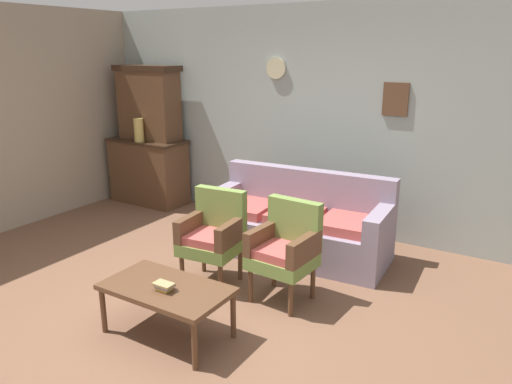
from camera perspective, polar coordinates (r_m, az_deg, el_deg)
The scene contains 10 objects.
ground_plane at distance 4.34m, azimuth -8.16°, elevation -14.07°, with size 7.68×7.68×0.00m, color brown.
wall_back_with_decor at distance 6.05m, azimuth 7.54°, elevation 8.29°, with size 6.40×0.09×2.70m.
side_cabinet at distance 7.32m, azimuth -12.32°, elevation 2.39°, with size 1.16×0.55×0.93m.
cabinet_upper_hutch at distance 7.21m, azimuth -12.36°, elevation 10.14°, with size 0.99×0.38×1.03m.
vase_on_cabinet at distance 7.06m, azimuth -13.46°, elevation 7.02°, with size 0.13×0.13×0.33m, color tan.
floral_couch at distance 5.38m, azimuth 4.90°, elevation -3.93°, with size 2.01×0.93×0.90m.
armchair_row_middle at distance 4.69m, azimuth -4.97°, elevation -4.77°, with size 0.56×0.54×0.90m.
armchair_near_couch_end at distance 4.37m, azimuth 3.44°, elevation -6.38°, with size 0.55×0.52×0.90m.
coffee_table at distance 3.94m, azimuth -10.36°, elevation -11.29°, with size 1.00×0.56×0.42m.
book_stack_on_table at distance 3.85m, azimuth -10.60°, elevation -10.68°, with size 0.16×0.12×0.06m.
Camera 1 is at (2.45, -2.83, 2.19)m, focal length 34.43 mm.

